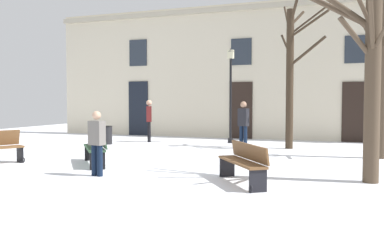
% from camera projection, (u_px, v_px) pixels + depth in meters
% --- Properties ---
extents(ground_plane, '(31.04, 31.04, 0.00)m').
position_uv_depth(ground_plane, '(174.00, 161.00, 12.34)').
color(ground_plane, white).
extents(building_facade, '(19.40, 0.60, 6.39)m').
position_uv_depth(building_facade, '(238.00, 70.00, 19.73)').
color(building_facade, beige).
rests_on(building_facade, ground).
extents(tree_left_of_center, '(1.86, 1.97, 5.79)m').
position_uv_depth(tree_left_of_center, '(291.00, 71.00, 15.39)').
color(tree_left_of_center, '#382B1E').
rests_on(tree_left_of_center, ground).
extents(tree_near_facade, '(1.89, 1.75, 4.59)m').
position_uv_depth(tree_near_facade, '(369.00, 75.00, 9.03)').
color(tree_near_facade, '#4C3D2D').
rests_on(tree_near_facade, ground).
extents(tree_foreground, '(2.35, 1.70, 4.99)m').
position_uv_depth(tree_foreground, '(383.00, 71.00, 12.75)').
color(tree_foreground, '#4C3D2D').
rests_on(tree_foreground, ground).
extents(streetlamp, '(0.30, 0.30, 4.01)m').
position_uv_depth(streetlamp, '(231.00, 85.00, 17.47)').
color(streetlamp, black).
rests_on(streetlamp, ground).
extents(litter_bin, '(0.43, 0.43, 0.76)m').
position_uv_depth(litter_bin, '(107.00, 135.00, 17.07)').
color(litter_bin, black).
rests_on(litter_bin, ground).
extents(bench_near_center_tree, '(1.56, 1.78, 0.96)m').
position_uv_depth(bench_near_center_tree, '(96.00, 147.00, 11.64)').
color(bench_near_center_tree, '#2D4C33').
rests_on(bench_near_center_tree, ground).
extents(bench_far_corner, '(1.44, 1.78, 0.88)m').
position_uv_depth(bench_far_corner, '(243.00, 162.00, 8.99)').
color(bench_far_corner, brown).
rests_on(bench_far_corner, ground).
extents(person_near_bench, '(0.42, 0.29, 1.56)m').
position_uv_depth(person_near_bench, '(97.00, 141.00, 9.88)').
color(person_near_bench, black).
rests_on(person_near_bench, ground).
extents(person_strolling, '(0.43, 0.33, 1.78)m').
position_uv_depth(person_strolling, '(243.00, 122.00, 15.44)').
color(person_strolling, black).
rests_on(person_strolling, ground).
extents(person_crossing_plaza, '(0.36, 0.44, 1.84)m').
position_uv_depth(person_crossing_plaza, '(149.00, 118.00, 18.01)').
color(person_crossing_plaza, black).
rests_on(person_crossing_plaza, ground).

